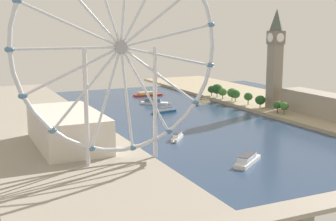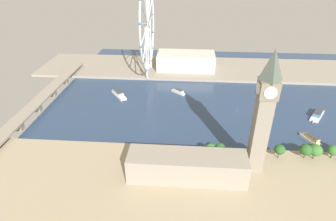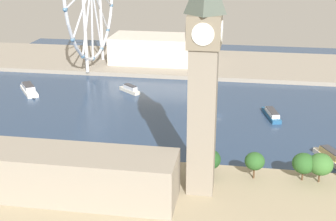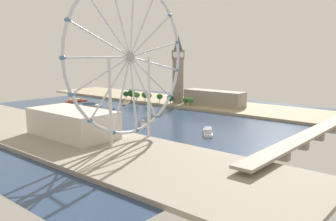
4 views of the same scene
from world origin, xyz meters
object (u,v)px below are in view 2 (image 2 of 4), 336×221
clock_tower (264,113)px  tour_boat_1 (119,94)px  parliament_block (187,166)px  ferris_wheel (148,24)px  tour_boat_0 (317,114)px  riverside_hall (186,61)px  tour_boat_5 (178,91)px  tour_boat_4 (267,108)px  tour_boat_2 (311,139)px  river_bridge (43,98)px

clock_tower → tour_boat_1: clock_tower is taller
parliament_block → ferris_wheel: size_ratio=0.67×
tour_boat_0 → clock_tower: bearing=-8.9°
tour_boat_1 → riverside_hall: bearing=103.2°
clock_tower → tour_boat_5: 151.17m
tour_boat_4 → tour_boat_5: bearing=57.5°
clock_tower → parliament_block: (-13.45, 49.25, -37.48)m
parliament_block → ferris_wheel: bearing=15.1°
clock_tower → riverside_hall: (204.37, 54.05, -36.15)m
ferris_wheel → tour_boat_5: bearing=-142.9°
riverside_hall → tour_boat_5: bearing=174.5°
ferris_wheel → riverside_hall: ferris_wheel is taller
tour_boat_5 → tour_boat_2: bearing=-175.6°
ferris_wheel → tour_boat_2: (-141.75, -159.85, -64.21)m
riverside_hall → tour_boat_0: riverside_hall is taller
river_bridge → tour_boat_0: river_bridge is taller
tour_boat_4 → tour_boat_5: size_ratio=1.54×
clock_tower → tour_boat_1: size_ratio=3.17×
ferris_wheel → tour_boat_0: size_ratio=4.23×
tour_boat_0 → tour_boat_1: size_ratio=1.02×
tour_boat_2 → river_bridge: bearing=52.4°
ferris_wheel → river_bridge: ferris_wheel is taller
tour_boat_0 → tour_boat_2: size_ratio=1.31×
tour_boat_0 → tour_boat_5: size_ratio=1.58×
tour_boat_1 → tour_boat_5: 68.56m
ferris_wheel → river_bridge: size_ratio=0.58×
parliament_block → tour_boat_2: 120.78m
riverside_hall → tour_boat_5: (-74.71, 7.24, -11.63)m
tour_boat_0 → riverside_hall: bearing=-97.6°
tour_boat_0 → tour_boat_2: bearing=6.6°
tour_boat_1 → clock_tower: bearing=11.5°
parliament_block → tour_boat_2: bearing=-62.3°
riverside_hall → tour_boat_1: 115.24m
river_bridge → tour_boat_2: 269.10m
parliament_block → tour_boat_2: parliament_block is taller
riverside_hall → river_bridge: riverside_hall is taller
parliament_block → river_bridge: (107.62, 157.55, -6.25)m
riverside_hall → tour_boat_1: riverside_hall is taller
riverside_hall → tour_boat_1: (-87.00, 74.69, -11.46)m
tour_boat_2 → tour_boat_0: bearing=-53.7°
tour_boat_0 → tour_boat_5: (43.21, 141.08, -0.07)m
clock_tower → river_bridge: bearing=65.5°
riverside_hall → ferris_wheel: bearing=112.5°
clock_tower → tour_boat_0: clock_tower is taller
river_bridge → ferris_wheel: bearing=-49.1°
river_bridge → tour_boat_4: bearing=-89.4°
riverside_hall → river_bridge: (-110.21, 152.76, -7.58)m
clock_tower → tour_boat_4: clock_tower is taller
tour_boat_0 → tour_boat_1: tour_boat_1 is taller
tour_boat_1 → tour_boat_5: size_ratio=1.55×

